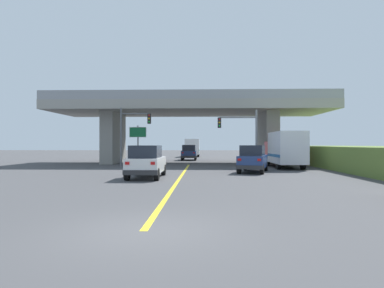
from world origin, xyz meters
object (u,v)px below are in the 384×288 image
object	(u,v)px
sedan_oncoming	(189,152)
highway_sign	(138,136)
suv_crossing	(253,159)
semi_truck_distant	(192,147)
traffic_signal_farside	(131,129)
traffic_signal_nearside	(243,130)
suv_lead	(146,162)
box_truck	(285,149)

from	to	relation	value
sedan_oncoming	highway_sign	distance (m)	11.30
suv_crossing	semi_truck_distant	size ratio (longest dim) A/B	0.66
suv_crossing	traffic_signal_farside	bearing A→B (deg)	165.18
traffic_signal_nearside	traffic_signal_farside	size ratio (longest dim) A/B	0.95
suv_crossing	sedan_oncoming	xyz separation A→B (m)	(-5.57, 18.78, 0.00)
suv_lead	suv_crossing	xyz separation A→B (m)	(7.25, 4.28, -0.00)
suv_crossing	box_truck	size ratio (longest dim) A/B	0.66
traffic_signal_farside	suv_crossing	bearing A→B (deg)	-30.42
suv_lead	traffic_signal_farside	bearing A→B (deg)	107.39
traffic_signal_nearside	sedan_oncoming	bearing A→B (deg)	112.51
suv_lead	highway_sign	world-z (taller)	highway_sign
highway_sign	semi_truck_distant	world-z (taller)	highway_sign
suv_crossing	suv_lead	bearing A→B (deg)	-133.88
sedan_oncoming	semi_truck_distant	distance (m)	12.00
box_truck	highway_sign	distance (m)	14.57
sedan_oncoming	traffic_signal_nearside	xyz separation A→B (m)	(5.47, -13.21, 2.35)
traffic_signal_farside	highway_sign	world-z (taller)	traffic_signal_farside
sedan_oncoming	traffic_signal_nearside	distance (m)	14.49
suv_lead	suv_crossing	size ratio (longest dim) A/B	0.94
suv_crossing	sedan_oncoming	distance (m)	19.59
suv_lead	suv_crossing	bearing A→B (deg)	30.53
highway_sign	traffic_signal_nearside	bearing A→B (deg)	-17.14
traffic_signal_farside	highway_sign	bearing A→B (deg)	87.16
traffic_signal_nearside	highway_sign	xyz separation A→B (m)	(-10.31, 3.18, -0.40)
box_truck	sedan_oncoming	size ratio (longest dim) A/B	1.58
box_truck	traffic_signal_nearside	bearing A→B (deg)	167.70
suv_crossing	traffic_signal_farside	world-z (taller)	traffic_signal_farside
box_truck	traffic_signal_nearside	world-z (taller)	traffic_signal_nearside
box_truck	traffic_signal_nearside	distance (m)	4.10
suv_lead	highway_sign	size ratio (longest dim) A/B	1.08
highway_sign	semi_truck_distant	xyz separation A→B (m)	(4.89, 22.02, -1.39)
traffic_signal_nearside	highway_sign	world-z (taller)	traffic_signal_nearside
semi_truck_distant	box_truck	bearing A→B (deg)	-70.78
box_truck	traffic_signal_farside	size ratio (longest dim) A/B	1.26
box_truck	highway_sign	size ratio (longest dim) A/B	1.74
box_truck	highway_sign	xyz separation A→B (m)	(-13.95, 3.97, 1.31)
traffic_signal_farside	semi_truck_distant	xyz separation A→B (m)	(5.02, 24.59, -2.00)
suv_lead	sedan_oncoming	distance (m)	23.12
traffic_signal_farside	highway_sign	distance (m)	2.65
box_truck	highway_sign	world-z (taller)	highway_sign
highway_sign	semi_truck_distant	bearing A→B (deg)	77.47
sedan_oncoming	traffic_signal_nearside	bearing A→B (deg)	-67.49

